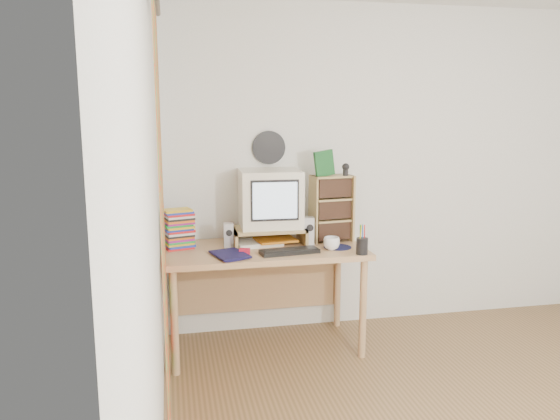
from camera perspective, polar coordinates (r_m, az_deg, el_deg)
name	(u,v)px	position (r m, az deg, el deg)	size (l,w,h in m)	color
back_wall	(384,169)	(4.41, 10.80, 4.27)	(3.50, 3.50, 0.00)	white
left_wall	(151,221)	(2.35, -13.30, -1.08)	(3.50, 3.50, 0.00)	white
curtain	(163,221)	(2.84, -12.15, -1.14)	(2.20, 2.20, 0.00)	red
wall_disc	(269,148)	(4.11, -1.17, 6.54)	(0.25, 0.25, 0.02)	black
desk	(263,264)	(3.95, -1.81, -5.62)	(1.40, 0.70, 0.75)	tan
monitor_riser	(269,231)	(3.94, -1.20, -2.24)	(0.52, 0.30, 0.12)	tan
crt_monitor	(270,198)	(3.95, -1.00, 1.21)	(0.43, 0.43, 0.41)	white
speaker_left	(229,235)	(3.86, -5.40, -2.66)	(0.07, 0.07, 0.18)	silver
speaker_right	(309,231)	(3.95, 3.00, -2.17)	(0.07, 0.07, 0.20)	silver
keyboard	(289,251)	(3.71, 1.00, -4.35)	(0.40, 0.13, 0.03)	black
dvd_stack	(179,230)	(3.87, -10.51, -2.06)	(0.19, 0.13, 0.27)	brown
cd_rack	(331,208)	(4.03, 5.40, 0.17)	(0.29, 0.16, 0.49)	tan
mug	(332,243)	(3.81, 5.41, -3.50)	(0.11, 0.11, 0.09)	white
diary	(216,255)	(3.60, -6.72, -4.66)	(0.24, 0.18, 0.05)	#13103B
mousepad	(337,247)	(3.89, 6.02, -3.88)	(0.20, 0.20, 0.00)	#101137
pen_cup	(362,243)	(3.71, 8.58, -3.42)	(0.08, 0.08, 0.16)	black
papers	(264,241)	(3.95, -1.66, -3.28)	(0.32, 0.24, 0.04)	white
red_box	(245,251)	(3.70, -3.72, -4.32)	(0.07, 0.05, 0.04)	red
game_box	(324,163)	(3.94, 4.64, 4.89)	(0.14, 0.03, 0.18)	#185624
webcam	(346,169)	(3.98, 6.87, 4.23)	(0.05, 0.05, 0.09)	black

